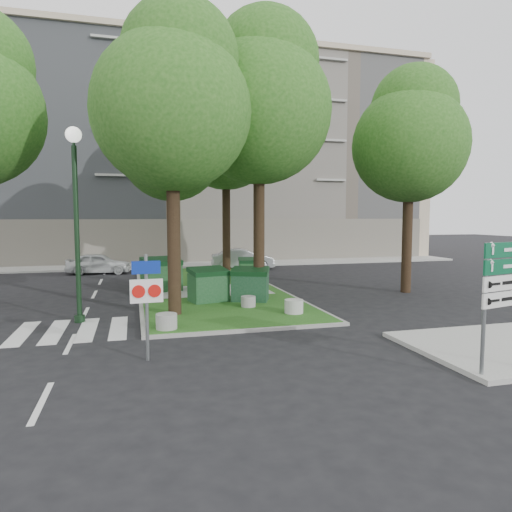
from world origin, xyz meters
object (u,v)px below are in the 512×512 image
object	(u,v)px
tree_median_far	(227,126)
dumpster_b	(208,285)
dumpster_a	(162,275)
directional_sign	(503,286)
tree_median_near_left	(174,96)
dumpster_c	(250,285)
street_lamp	(76,201)
tree_median_near_right	(261,98)
litter_bin	(257,274)
tree_median_mid	(173,139)
traffic_sign_pole	(146,293)
dumpster_d	(251,269)
bollard_left	(167,321)
bollard_mid	(248,301)
tree_street_right	(411,135)
car_silver	(243,259)
car_white	(99,263)
bollard_right	(294,306)

from	to	relation	value
tree_median_far	dumpster_b	xyz separation A→B (m)	(-2.32, -7.57, -7.56)
dumpster_a	dumpster_b	distance (m)	3.38
dumpster_a	directional_sign	size ratio (longest dim) A/B	0.68
tree_median_near_left	dumpster_b	bearing A→B (deg)	54.50
dumpster_c	street_lamp	distance (m)	7.05
tree_median_far	dumpster_c	size ratio (longest dim) A/B	7.06
tree_median_near_right	litter_bin	size ratio (longest dim) A/B	15.25
tree_median_mid	traffic_sign_pole	bearing A→B (deg)	-98.36
dumpster_b	dumpster_d	distance (m)	5.93
dumpster_b	bollard_left	size ratio (longest dim) A/B	2.64
tree_median_far	traffic_sign_pole	distance (m)	16.29
bollard_mid	traffic_sign_pole	xyz separation A→B (m)	(-3.73, -5.06, 1.31)
tree_median_mid	tree_street_right	world-z (taller)	tree_street_right
tree_median_near_right	car_silver	size ratio (longest dim) A/B	2.86
tree_median_near_right	dumpster_a	distance (m)	8.57
tree_street_right	car_silver	size ratio (longest dim) A/B	2.51
tree_median_near_left	traffic_sign_pole	distance (m)	7.37
dumpster_b	street_lamp	xyz separation A→B (m)	(-4.50, -1.88, 3.13)
tree_median_near_right	dumpster_c	distance (m)	7.26
tree_median_near_right	bollard_mid	world-z (taller)	tree_median_near_right
tree_street_right	dumpster_d	bearing A→B (deg)	143.39
tree_median_near_left	directional_sign	size ratio (longest dim) A/B	3.83
car_white	dumpster_d	bearing A→B (deg)	-122.17
tree_median_near_right	litter_bin	xyz separation A→B (m)	(1.11, 4.70, -7.49)
dumpster_c	traffic_sign_pole	size ratio (longest dim) A/B	0.67
traffic_sign_pole	car_silver	world-z (taller)	traffic_sign_pole
dumpster_d	litter_bin	world-z (taller)	dumpster_d
bollard_mid	directional_sign	xyz separation A→B (m)	(3.53, -8.07, 1.63)
tree_median_near_left	tree_median_far	xyz separation A→B (m)	(3.70, 9.50, 1.00)
tree_median_far	tree_street_right	bearing A→B (deg)	-45.83
tree_median_far	bollard_left	distance (m)	14.66
dumpster_a	dumpster_c	size ratio (longest dim) A/B	1.11
tree_median_near_right	street_lamp	distance (m)	8.02
dumpster_b	bollard_left	distance (m)	4.43
bollard_left	car_white	xyz separation A→B (m)	(-2.90, 15.00, 0.28)
bollard_right	tree_median_near_left	bearing A→B (deg)	165.85
dumpster_b	dumpster_c	xyz separation A→B (m)	(1.60, -0.28, -0.01)
dumpster_b	car_white	bearing A→B (deg)	99.18
dumpster_a	street_lamp	distance (m)	6.43
litter_bin	car_white	xyz separation A→B (m)	(-8.01, 6.24, 0.13)
bollard_left	litter_bin	bearing A→B (deg)	59.68
tree_street_right	tree_median_mid	bearing A→B (deg)	158.20
car_white	car_silver	bearing A→B (deg)	-85.04
tree_median_near_right	dumpster_b	world-z (taller)	tree_median_near_right
dumpster_c	car_silver	world-z (taller)	dumpster_c
tree_street_right	litter_bin	world-z (taller)	tree_street_right
dumpster_b	directional_sign	size ratio (longest dim) A/B	0.60
dumpster_b	street_lamp	distance (m)	5.80
dumpster_c	dumpster_a	bearing A→B (deg)	157.31
litter_bin	street_lamp	distance (m)	10.75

